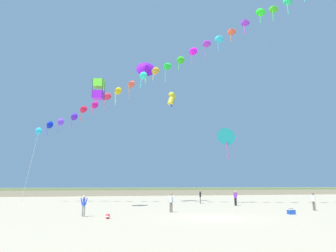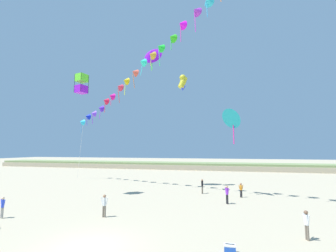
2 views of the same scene
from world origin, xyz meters
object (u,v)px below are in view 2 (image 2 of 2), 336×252
person_near_right (104,204)px  person_far_right (202,185)px  large_kite_outer_drift (233,117)px  large_kite_high_solo (183,82)px  large_kite_low_lead (152,54)px  person_mid_center (241,189)px  beach_cooler (230,249)px  person_near_left (307,223)px  person_far_center (3,206)px  large_kite_mid_trail (81,84)px  person_far_left (227,193)px

person_near_right → person_far_right: person_near_right is taller
large_kite_outer_drift → large_kite_high_solo: bearing=147.2°
person_far_right → large_kite_low_lead: large_kite_low_lead is taller
person_near_right → person_mid_center: 14.68m
large_kite_low_lead → person_far_right: bearing=-16.3°
person_near_right → large_kite_outer_drift: 16.62m
beach_cooler → person_mid_center: bearing=83.8°
person_near_left → large_kite_high_solo: bearing=122.2°
person_far_right → person_near_right: bearing=-120.1°
person_near_right → large_kite_high_solo: large_kite_high_solo is taller
person_near_left → person_far_center: (-20.93, -0.98, -0.04)m
person_near_left → large_kite_outer_drift: size_ratio=0.38×
person_near_right → large_kite_mid_trail: bearing=138.2°
large_kite_mid_trail → large_kite_high_solo: large_kite_high_solo is taller
person_far_right → person_far_center: size_ratio=1.06×
large_kite_mid_trail → person_near_left: bearing=-19.5°
person_near_left → person_far_center: size_ratio=1.04×
person_mid_center → large_kite_high_solo: size_ratio=0.65×
person_mid_center → person_far_left: size_ratio=0.90×
person_near_right → person_far_left: 11.37m
person_far_left → beach_cooler: person_far_left is taller
person_near_right → person_far_left: bearing=35.7°
person_near_right → large_kite_high_solo: bearing=76.5°
large_kite_high_solo → large_kite_low_lead: bearing=-158.7°
person_far_left → large_kite_mid_trail: size_ratio=0.77×
person_far_left → large_kite_high_solo: 16.99m
person_near_left → beach_cooler: person_near_left is taller
person_far_center → large_kite_mid_trail: 14.41m
person_near_right → beach_cooler: size_ratio=2.94×
large_kite_outer_drift → person_mid_center: bearing=-42.0°
large_kite_outer_drift → large_kite_low_lead: bearing=166.1°
person_near_left → person_far_center: 20.95m
person_mid_center → person_far_right: person_far_right is taller
person_mid_center → large_kite_outer_drift: bearing=138.0°
person_near_left → beach_cooler: size_ratio=2.87×
person_far_left → large_kite_outer_drift: large_kite_outer_drift is taller
large_kite_low_lead → large_kite_high_solo: (4.12, 1.61, -4.01)m
person_near_right → large_kite_outer_drift: (10.17, 10.52, 7.88)m
person_far_center → beach_cooler: bearing=-6.1°
person_far_left → person_far_center: 18.75m
large_kite_outer_drift → person_near_right: bearing=-134.0°
large_kite_low_lead → large_kite_mid_trail: 11.21m
person_mid_center → large_kite_high_solo: large_kite_high_solo is taller
large_kite_low_lead → beach_cooler: size_ratio=6.73×
person_near_left → person_mid_center: size_ratio=1.07×
person_near_right → large_kite_outer_drift: size_ratio=0.39×
person_near_left → person_far_right: person_far_right is taller
large_kite_high_solo → beach_cooler: size_ratio=4.16×
large_kite_high_solo → person_near_left: bearing=-57.8°
person_far_right → large_kite_mid_trail: 18.44m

